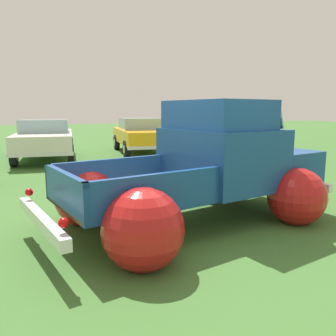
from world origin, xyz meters
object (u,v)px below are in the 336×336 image
show_car_3 (215,132)px  lane_cone_0 (244,170)px  vintage_pickup_truck (209,174)px  spectator_0 (256,133)px  show_car_2 (141,134)px  show_car_1 (45,138)px

show_car_3 → lane_cone_0: (-2.82, -6.65, -0.47)m
vintage_pickup_truck → spectator_0: 7.60m
show_car_2 → show_car_3: (3.47, -0.02, -0.00)m
vintage_pickup_truck → show_car_3: bearing=48.2°
vintage_pickup_truck → spectator_0: vintage_pickup_truck is taller
show_car_1 → show_car_3: (7.25, 0.67, -0.00)m
show_car_3 → spectator_0: (-0.03, -3.15, 0.16)m
vintage_pickup_truck → lane_cone_0: 3.16m
spectator_0 → lane_cone_0: bearing=80.9°
show_car_2 → spectator_0: (3.44, -3.17, 0.16)m
show_car_3 → lane_cone_0: show_car_3 is taller
show_car_2 → show_car_3: same height
show_car_1 → show_car_2: same height
show_car_2 → lane_cone_0: bearing=11.0°
show_car_1 → spectator_0: size_ratio=2.76×
spectator_0 → lane_cone_0: spectator_0 is taller
spectator_0 → vintage_pickup_truck: bearing=78.6°
vintage_pickup_truck → show_car_3: (4.99, 8.90, 0.02)m
show_car_3 → show_car_2: bearing=-97.5°
vintage_pickup_truck → lane_cone_0: (2.18, 2.25, -0.45)m
show_car_1 → spectator_0: bearing=76.2°
show_car_3 → spectator_0: spectator_0 is taller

